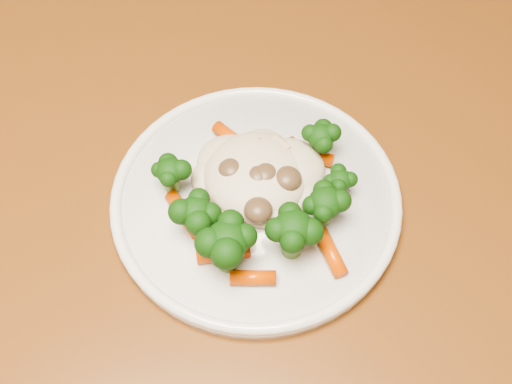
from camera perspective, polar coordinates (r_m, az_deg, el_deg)
dining_table at (r=0.63m, az=8.76°, el=-7.57°), size 1.34×0.95×0.75m
plate at (r=0.55m, az=-0.00°, el=-0.78°), size 0.24×0.24×0.01m
meal at (r=0.52m, az=0.28°, el=-0.15°), size 0.17×0.16×0.05m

